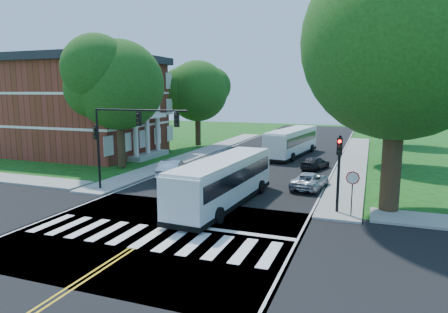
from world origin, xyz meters
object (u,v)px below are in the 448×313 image
at_px(signal_ne, 339,164).
at_px(hatchback, 172,169).
at_px(dark_sedan, 315,163).
at_px(bus_follow, 292,142).
at_px(suv, 310,180).
at_px(signal_nw, 125,130).
at_px(bus_lead, 224,181).

distance_m(signal_ne, hatchback, 14.58).
relative_size(hatchback, dark_sedan, 1.20).
height_order(bus_follow, suv, bus_follow).
bearing_deg(signal_nw, suv, 25.79).
bearing_deg(bus_lead, signal_ne, -173.07).
relative_size(signal_nw, dark_sedan, 1.86).
xyz_separation_m(bus_follow, suv, (4.08, -14.32, -0.95)).
bearing_deg(bus_follow, suv, 113.12).
bearing_deg(bus_follow, bus_lead, 96.29).
distance_m(bus_follow, hatchback, 16.20).
relative_size(signal_nw, hatchback, 1.56).
bearing_deg(signal_ne, dark_sedan, 102.85).
distance_m(signal_ne, dark_sedan, 13.76).
height_order(signal_ne, hatchback, signal_ne).
xyz_separation_m(bus_lead, dark_sedan, (3.76, 13.63, -0.98)).
bearing_deg(signal_ne, bus_follow, 107.89).
xyz_separation_m(suv, dark_sedan, (-0.65, 7.57, -0.04)).
distance_m(bus_follow, dark_sedan, 7.64).
height_order(signal_nw, bus_lead, signal_nw).
height_order(bus_lead, hatchback, bus_lead).
bearing_deg(dark_sedan, signal_nw, 65.99).
bearing_deg(signal_nw, bus_follow, 69.13).
distance_m(signal_nw, bus_follow, 21.56).
height_order(signal_ne, bus_follow, signal_ne).
bearing_deg(signal_ne, signal_nw, -179.95).
relative_size(bus_follow, hatchback, 2.51).
relative_size(signal_nw, signal_ne, 1.62).
bearing_deg(suv, signal_ne, 119.64).
distance_m(bus_lead, bus_follow, 20.38).
bearing_deg(signal_nw, bus_lead, -3.20).
distance_m(signal_ne, bus_follow, 21.02).
relative_size(bus_follow, suv, 2.67).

